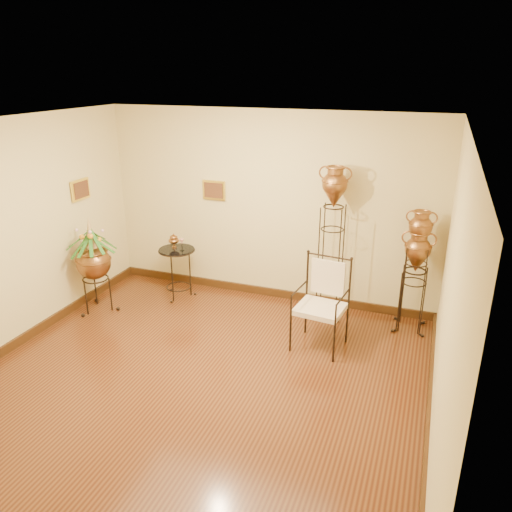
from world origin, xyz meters
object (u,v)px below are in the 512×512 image
(amphora_tall, at_px, (331,242))
(amphora_mid, at_px, (415,271))
(side_table, at_px, (178,272))
(planter_urn, at_px, (93,259))
(armchair, at_px, (320,305))

(amphora_tall, bearing_deg, amphora_mid, -0.00)
(amphora_tall, relative_size, side_table, 2.20)
(planter_urn, relative_size, armchair, 1.23)
(amphora_mid, height_order, side_table, amphora_mid)
(amphora_mid, xyz_separation_m, armchair, (-1.04, -0.89, -0.26))
(planter_urn, height_order, side_table, planter_urn)
(amphora_tall, height_order, side_table, amphora_tall)
(amphora_mid, bearing_deg, armchair, -139.31)
(amphora_tall, distance_m, armchair, 1.04)
(amphora_mid, relative_size, planter_urn, 1.17)
(amphora_mid, xyz_separation_m, planter_urn, (-4.30, -0.99, -0.05))
(amphora_mid, xyz_separation_m, side_table, (-3.42, -0.18, -0.44))
(planter_urn, xyz_separation_m, side_table, (0.88, 0.81, -0.39))
(amphora_tall, distance_m, side_table, 2.41)
(amphora_tall, xyz_separation_m, armchair, (0.08, -0.89, -0.52))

